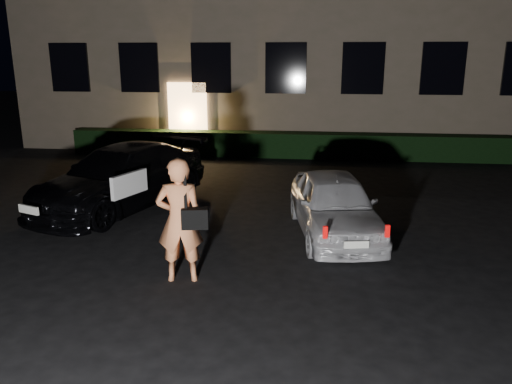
# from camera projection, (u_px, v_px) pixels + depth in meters

# --- Properties ---
(ground) EXTENTS (80.00, 80.00, 0.00)m
(ground) POSITION_uv_depth(u_px,v_px,m) (236.00, 296.00, 7.40)
(ground) COLOR black
(ground) RESTS_ON ground
(hedge) EXTENTS (15.00, 0.70, 0.85)m
(hedge) POSITION_uv_depth(u_px,v_px,m) (284.00, 145.00, 17.33)
(hedge) COLOR black
(hedge) RESTS_ON ground
(sedan) EXTENTS (3.59, 5.25, 1.41)m
(sedan) POSITION_uv_depth(u_px,v_px,m) (121.00, 177.00, 11.56)
(sedan) COLOR black
(sedan) RESTS_ON ground
(hatch) EXTENTS (2.06, 3.81, 1.23)m
(hatch) POSITION_uv_depth(u_px,v_px,m) (334.00, 204.00, 9.78)
(hatch) COLOR silver
(hatch) RESTS_ON ground
(man) EXTENTS (0.87, 0.59, 1.97)m
(man) POSITION_uv_depth(u_px,v_px,m) (180.00, 220.00, 7.67)
(man) COLOR #E18350
(man) RESTS_ON ground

